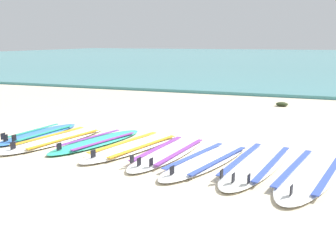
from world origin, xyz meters
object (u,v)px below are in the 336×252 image
Objects in this scene: surfboard_3 at (134,146)px; surfboard_4 at (169,152)px; surfboard_2 at (97,141)px; surfboard_5 at (207,160)px; surfboard_0 at (39,134)px; surfboard_1 at (57,139)px; surfboard_6 at (256,163)px; surfboard_7 at (311,172)px.

surfboard_3 is 0.66m from surfboard_4.
surfboard_4 is at bearing -7.70° from surfboard_2.
surfboard_5 is (0.65, -0.19, -0.00)m from surfboard_4.
surfboard_0 is 0.85× the size of surfboard_1.
surfboard_4 is at bearing -6.51° from surfboard_0.
surfboard_6 is at bearing -2.76° from surfboard_1.
surfboard_3 is 0.94× the size of surfboard_6.
surfboard_5 is 0.69m from surfboard_6.
surfboard_7 is at bearing -6.99° from surfboard_4.
surfboard_4 is 2.08m from surfboard_7.
surfboard_7 is (3.42, -0.44, -0.00)m from surfboard_2.
surfboard_5 is at bearing 177.62° from surfboard_7.
surfboard_6 is at bearing 8.48° from surfboard_5.
surfboard_6 is at bearing 167.44° from surfboard_7.
surfboard_3 is 0.92× the size of surfboard_7.
surfboard_2 and surfboard_4 have the same top height.
surfboard_1 is at bearing -22.13° from surfboard_0.
surfboard_6 is at bearing -5.64° from surfboard_0.
surfboard_1 is 0.89× the size of surfboard_7.
surfboard_0 and surfboard_4 have the same top height.
surfboard_5 is (2.01, -0.38, -0.00)m from surfboard_2.
surfboard_0 is at bearing 171.45° from surfboard_5.
surfboard_3 is at bearing 173.67° from surfboard_6.
surfboard_1 is at bearing 175.51° from surfboard_7.
surfboard_5 is (1.30, -0.32, 0.00)m from surfboard_3.
surfboard_3 and surfboard_5 have the same top height.
surfboard_1 is at bearing -177.81° from surfboard_3.
surfboard_0 and surfboard_2 have the same top height.
surfboard_3 is 1.05× the size of surfboard_4.
surfboard_7 is at bearing -4.49° from surfboard_1.
surfboard_3 and surfboard_6 have the same top height.
surfboard_0 is at bearing 174.76° from surfboard_2.
surfboard_1 and surfboard_3 have the same top height.
surfboard_2 is 0.83× the size of surfboard_6.
surfboard_1 is (0.56, -0.23, -0.00)m from surfboard_0.
surfboard_2 and surfboard_7 have the same top height.
surfboard_4 is 1.34m from surfboard_6.
surfboard_1 and surfboard_2 have the same top height.
surfboard_1 is at bearing 174.42° from surfboard_5.
surfboard_6 is at bearing -5.83° from surfboard_2.
surfboard_6 is (0.69, 0.10, 0.00)m from surfboard_5.
surfboard_1 is 1.10× the size of surfboard_2.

